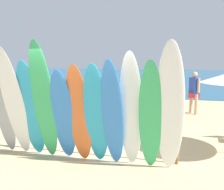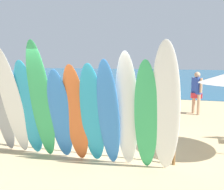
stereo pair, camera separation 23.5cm
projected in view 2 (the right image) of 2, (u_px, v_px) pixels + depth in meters
name	position (u px, v px, depth m)	size (l,w,h in m)	color
ground	(158.00, 90.00, 19.70)	(60.00, 60.00, 0.00)	tan
ocean_water	(174.00, 76.00, 34.39)	(60.00, 40.00, 0.02)	#235B7F
surfboard_rack	(84.00, 131.00, 6.35)	(4.30, 0.07, 0.71)	brown
surfboard_grey_0	(1.00, 99.00, 6.32)	(0.50, 0.08, 2.75)	#999EA3
surfboard_white_1	(12.00, 103.00, 6.18)	(0.55, 0.06, 2.66)	white
surfboard_teal_2	(29.00, 109.00, 6.15)	(0.57, 0.08, 2.34)	#289EC6
surfboard_green_3	(41.00, 101.00, 5.94)	(0.53, 0.07, 2.76)	#38B266
surfboard_blue_4	(60.00, 115.00, 5.94)	(0.53, 0.08, 2.15)	#337AD1
surfboard_orange_5	(76.00, 114.00, 5.81)	(0.55, 0.06, 2.24)	orange
surfboard_teal_6	(93.00, 115.00, 5.66)	(0.52, 0.08, 2.29)	#289EC6
surfboard_blue_7	(109.00, 114.00, 5.52)	(0.47, 0.08, 2.37)	#337AD1
surfboard_white_8	(127.00, 111.00, 5.49)	(0.48, 0.07, 2.50)	white
surfboard_green_9	(146.00, 117.00, 5.31)	(0.47, 0.06, 2.35)	#38B266
surfboard_white_10	(166.00, 109.00, 5.17)	(0.56, 0.08, 2.71)	white
beachgoer_strolling	(197.00, 90.00, 10.95)	(0.46, 0.57, 1.75)	tan
beachgoer_near_rack	(105.00, 91.00, 11.59)	(0.41, 0.52, 1.57)	#9E704C
beachgoer_by_water	(15.00, 95.00, 9.72)	(0.61, 0.35, 1.70)	beige
beachgoer_photographing	(159.00, 94.00, 10.17)	(0.56, 0.37, 1.62)	tan
beachgoer_midbeach	(162.00, 90.00, 11.22)	(0.65, 0.28, 1.72)	tan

